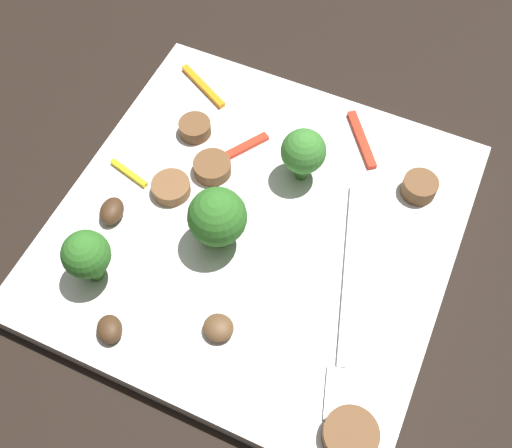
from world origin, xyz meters
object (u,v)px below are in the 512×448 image
(plate, at_px, (256,230))
(mushroom_0, at_px, (112,211))
(sausage_slice_2, at_px, (350,435))
(mushroom_2, at_px, (109,329))
(pepper_strip_2, at_px, (362,139))
(fork, at_px, (345,311))
(mushroom_1, at_px, (218,328))
(broccoli_floret_1, at_px, (86,255))
(sausage_slice_3, at_px, (169,190))
(pepper_strip_0, at_px, (203,86))
(pepper_strip_3, at_px, (247,146))
(sausage_slice_0, at_px, (195,128))
(sausage_slice_4, at_px, (212,167))
(broccoli_floret_2, at_px, (217,217))
(pepper_strip_1, at_px, (131,170))
(sausage_slice_1, at_px, (419,187))
(broccoli_floret_0, at_px, (303,152))

(plate, distance_m, mushroom_0, 0.11)
(sausage_slice_2, relative_size, mushroom_2, 1.66)
(pepper_strip_2, bearing_deg, plate, -23.30)
(fork, xyz_separation_m, mushroom_1, (0.05, -0.07, 0.00))
(broccoli_floret_1, height_order, mushroom_0, broccoli_floret_1)
(sausage_slice_3, distance_m, pepper_strip_0, 0.11)
(pepper_strip_3, bearing_deg, broccoli_floret_1, -18.82)
(broccoli_floret_1, xyz_separation_m, pepper_strip_3, (-0.15, 0.05, -0.03))
(mushroom_1, xyz_separation_m, pepper_strip_3, (-0.15, -0.05, -0.00))
(pepper_strip_0, bearing_deg, sausage_slice_0, 19.19)
(sausage_slice_2, distance_m, mushroom_1, 0.11)
(plate, distance_m, pepper_strip_3, 0.07)
(sausage_slice_4, height_order, pepper_strip_3, sausage_slice_4)
(sausage_slice_2, height_order, pepper_strip_0, sausage_slice_2)
(broccoli_floret_2, bearing_deg, broccoli_floret_1, -47.99)
(mushroom_1, height_order, pepper_strip_1, mushroom_1)
(sausage_slice_0, bearing_deg, plate, 53.97)
(mushroom_0, distance_m, mushroom_2, 0.09)
(fork, distance_m, pepper_strip_3, 0.16)
(pepper_strip_1, relative_size, pepper_strip_3, 0.97)
(broccoli_floret_1, height_order, pepper_strip_0, broccoli_floret_1)
(broccoli_floret_1, relative_size, broccoli_floret_2, 0.88)
(broccoli_floret_1, relative_size, mushroom_0, 2.08)
(mushroom_1, bearing_deg, broccoli_floret_2, -154.53)
(fork, distance_m, broccoli_floret_2, 0.11)
(broccoli_floret_1, distance_m, sausage_slice_4, 0.12)
(sausage_slice_1, bearing_deg, broccoli_floret_0, -75.66)
(sausage_slice_0, xyz_separation_m, sausage_slice_3, (0.06, 0.01, -0.00))
(mushroom_2, bearing_deg, mushroom_1, 115.12)
(sausage_slice_2, xyz_separation_m, sausage_slice_3, (-0.11, -0.19, -0.00))
(broccoli_floret_2, distance_m, sausage_slice_4, 0.07)
(broccoli_floret_0, distance_m, sausage_slice_2, 0.20)
(broccoli_floret_0, height_order, sausage_slice_3, broccoli_floret_0)
(broccoli_floret_0, relative_size, pepper_strip_2, 0.84)
(mushroom_0, bearing_deg, broccoli_floret_2, 99.26)
(sausage_slice_4, bearing_deg, pepper_strip_0, -148.47)
(broccoli_floret_0, height_order, pepper_strip_0, broccoli_floret_0)
(sausage_slice_1, bearing_deg, broccoli_floret_2, -49.89)
(mushroom_0, bearing_deg, sausage_slice_2, 69.95)
(pepper_strip_3, bearing_deg, pepper_strip_2, 118.18)
(broccoli_floret_2, xyz_separation_m, pepper_strip_1, (-0.03, -0.09, -0.03))
(fork, height_order, mushroom_2, mushroom_2)
(sausage_slice_3, height_order, mushroom_2, mushroom_2)
(broccoli_floret_1, bearing_deg, plate, 134.60)
(sausage_slice_4, relative_size, pepper_strip_0, 0.53)
(sausage_slice_2, relative_size, sausage_slice_3, 1.17)
(sausage_slice_0, xyz_separation_m, pepper_strip_3, (-0.00, 0.05, -0.00))
(fork, bearing_deg, sausage_slice_4, -133.11)
(broccoli_floret_2, xyz_separation_m, sausage_slice_4, (-0.05, -0.03, -0.03))
(broccoli_floret_1, xyz_separation_m, sausage_slice_4, (-0.12, 0.04, -0.02))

